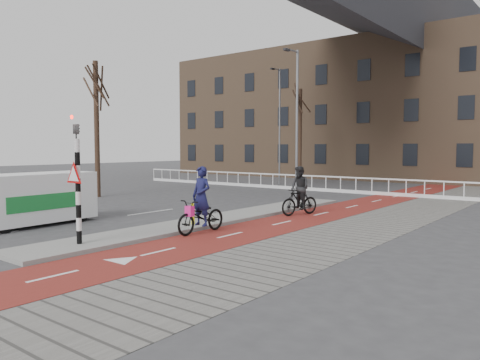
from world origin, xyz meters
The scene contains 15 objects.
ground centered at (0.00, 0.00, 0.00)m, with size 120.00×120.00×0.00m, color #38383A.
bike_lane centered at (1.50, 10.00, 0.01)m, with size 2.50×60.00×0.01m, color maroon.
sidewalk centered at (4.30, 10.00, 0.01)m, with size 3.00×60.00×0.01m, color slate.
curb_island centered at (-0.70, 4.00, 0.06)m, with size 1.80×16.00×0.12m, color gray.
traffic_signal centered at (-0.60, -2.02, 1.99)m, with size 0.80×0.80×3.68m.
bollard centered at (-0.40, 2.30, 0.48)m, with size 0.12×0.12×0.71m, color #FDF30E.
cyclist_near centered at (0.55, 1.70, 0.73)m, with size 0.73×2.09×2.15m.
cyclist_far centered at (0.98, 7.12, 0.84)m, with size 1.07×1.93×2.00m.
van centered at (-5.27, -0.84, 0.97)m, with size 1.94×4.37×1.84m.
railing centered at (-5.00, 17.00, 0.31)m, with size 28.00×0.10×0.99m.
townhouse_row centered at (-3.00, 32.00, 7.81)m, with size 46.00×10.00×15.90m.
tree_left centered at (-11.60, 6.34, 3.76)m, with size 0.28×0.28×7.52m, color black.
tree_mid centered at (-7.93, 22.10, 3.62)m, with size 0.29×0.29×7.25m, color black.
streetlight_near centered at (-1.47, 10.91, 3.78)m, with size 0.12×0.12×7.56m, color slate.
streetlight_left centered at (-8.54, 20.15, 4.30)m, with size 0.12×0.12×8.59m, color slate.
Camera 1 is at (10.73, -9.29, 2.77)m, focal length 35.00 mm.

